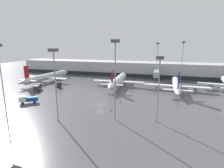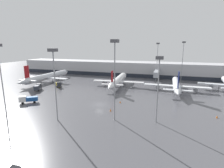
% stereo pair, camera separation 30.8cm
% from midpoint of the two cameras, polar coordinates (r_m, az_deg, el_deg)
% --- Properties ---
extents(ground_plane, '(320.00, 320.00, 0.00)m').
position_cam_midpoint_polar(ground_plane, '(59.16, -4.23, -6.66)').
color(ground_plane, '#4C4C51').
extents(terminal_building, '(160.00, 31.58, 9.00)m').
position_cam_midpoint_polar(terminal_building, '(116.66, 7.03, 4.98)').
color(terminal_building, '#B2B2B7').
rests_on(terminal_building, ground_plane).
extents(parked_jet_0, '(24.70, 39.70, 10.36)m').
position_cam_midpoint_polar(parked_jet_0, '(100.74, -20.58, 2.26)').
color(parked_jet_0, silver).
rests_on(parked_jet_0, ground_plane).
extents(parked_jet_1, '(24.54, 35.40, 9.17)m').
position_cam_midpoint_polar(parked_jet_1, '(84.16, 1.85, 1.19)').
color(parked_jet_1, white).
rests_on(parked_jet_1, ground_plane).
extents(parked_jet_2, '(27.39, 32.94, 10.00)m').
position_cam_midpoint_polar(parked_jet_2, '(80.47, 20.15, -0.31)').
color(parked_jet_2, silver).
rests_on(parked_jet_2, ground_plane).
extents(service_truck_0, '(3.90, 6.12, 2.74)m').
position_cam_midpoint_polar(service_truck_0, '(83.49, -23.20, -0.86)').
color(service_truck_0, '#2D333D').
rests_on(service_truck_0, ground_plane).
extents(service_truck_1, '(4.19, 4.06, 2.70)m').
position_cam_midpoint_polar(service_truck_1, '(86.58, -17.20, -0.05)').
color(service_truck_1, gold).
rests_on(service_truck_1, ground_plane).
extents(service_truck_3, '(5.68, 4.75, 2.57)m').
position_cam_midpoint_polar(service_truck_3, '(66.32, -25.85, -4.46)').
color(service_truck_3, '#19478C').
rests_on(service_truck_3, ground_plane).
extents(traffic_cone_1, '(0.46, 0.46, 0.75)m').
position_cam_midpoint_polar(traffic_cone_1, '(53.03, -0.55, -8.48)').
color(traffic_cone_1, orange).
rests_on(traffic_cone_1, ground_plane).
extents(traffic_cone_2, '(0.46, 0.46, 0.79)m').
position_cam_midpoint_polar(traffic_cone_2, '(60.46, 2.60, -5.82)').
color(traffic_cone_2, orange).
rests_on(traffic_cone_2, ground_plane).
extents(traffic_cone_3, '(0.45, 0.45, 0.75)m').
position_cam_midpoint_polar(traffic_cone_3, '(56.20, 30.99, -9.09)').
color(traffic_cone_3, orange).
rests_on(traffic_cone_3, ground_plane).
extents(apron_light_mast_0, '(1.80, 1.80, 18.63)m').
position_cam_midpoint_polar(apron_light_mast_0, '(45.65, -18.54, 5.99)').
color(apron_light_mast_0, gray).
rests_on(apron_light_mast_0, ground_plane).
extents(apron_light_mast_1, '(1.80, 1.80, 20.77)m').
position_cam_midpoint_polar(apron_light_mast_1, '(43.40, 0.87, 8.24)').
color(apron_light_mast_1, gray).
rests_on(apron_light_mast_1, ground_plane).
extents(apron_light_mast_2, '(1.80, 1.80, 21.58)m').
position_cam_midpoint_polar(apron_light_mast_2, '(102.99, 22.08, 10.02)').
color(apron_light_mast_2, gray).
rests_on(apron_light_mast_2, ground_plane).
extents(apron_light_mast_3, '(1.80, 1.80, 16.87)m').
position_cam_midpoint_polar(apron_light_mast_3, '(43.82, 15.05, 4.36)').
color(apron_light_mast_3, gray).
rests_on(apron_light_mast_3, ground_plane).
extents(apron_light_mast_5, '(1.80, 1.80, 20.98)m').
position_cam_midpoint_polar(apron_light_mast_5, '(102.88, 14.52, 10.29)').
color(apron_light_mast_5, gray).
rests_on(apron_light_mast_5, ground_plane).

